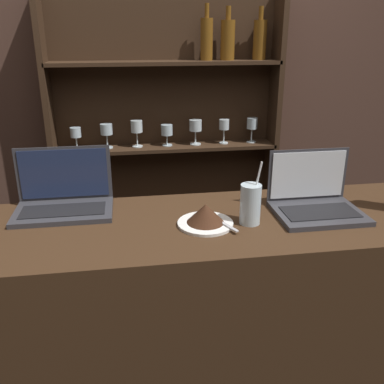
% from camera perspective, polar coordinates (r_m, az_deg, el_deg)
% --- Properties ---
extents(bar_counter, '(1.78, 0.54, 1.05)m').
position_cam_1_polar(bar_counter, '(1.76, 0.72, -19.64)').
color(bar_counter, '#382314').
rests_on(bar_counter, ground_plane).
extents(back_wall, '(7.00, 0.06, 2.70)m').
position_cam_1_polar(back_wall, '(2.54, -3.76, 13.68)').
color(back_wall, '#4C3328').
rests_on(back_wall, ground_plane).
extents(back_shelf, '(1.29, 0.18, 1.87)m').
position_cam_1_polar(back_shelf, '(2.53, -3.09, 5.28)').
color(back_shelf, '#332114').
rests_on(back_shelf, ground_plane).
extents(laptop_near, '(0.34, 0.21, 0.22)m').
position_cam_1_polar(laptop_near, '(1.61, -16.70, -0.70)').
color(laptop_near, '#333338').
rests_on(laptop_near, bar_counter).
extents(laptop_far, '(0.30, 0.24, 0.21)m').
position_cam_1_polar(laptop_far, '(1.60, 16.05, -1.05)').
color(laptop_far, '#333338').
rests_on(laptop_far, bar_counter).
extents(cake_plate, '(0.19, 0.19, 0.08)m').
position_cam_1_polar(cake_plate, '(1.44, 1.82, -3.22)').
color(cake_plate, white).
rests_on(cake_plate, bar_counter).
extents(water_glass, '(0.07, 0.07, 0.22)m').
position_cam_1_polar(water_glass, '(1.45, 7.80, -1.60)').
color(water_glass, silver).
rests_on(water_glass, bar_counter).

